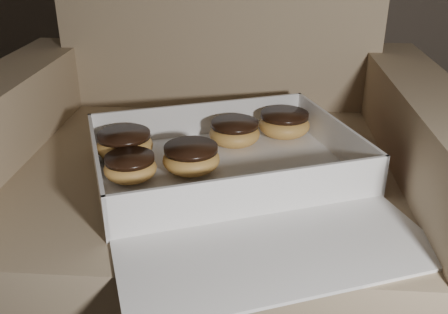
% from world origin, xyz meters
% --- Properties ---
extents(armchair, '(0.90, 0.76, 0.94)m').
position_xyz_m(armchair, '(0.49, 0.97, 0.30)').
color(armchair, '#867255').
rests_on(armchair, floor).
extents(bakery_box, '(0.59, 0.63, 0.07)m').
position_xyz_m(bakery_box, '(0.55, 0.82, 0.43)').
color(bakery_box, white).
rests_on(bakery_box, armchair).
extents(donut_a, '(0.10, 0.10, 0.05)m').
position_xyz_m(donut_a, '(0.64, 1.01, 0.46)').
color(donut_a, '#E09D4E').
rests_on(donut_a, bakery_box).
extents(donut_b, '(0.10, 0.10, 0.05)m').
position_xyz_m(donut_b, '(0.54, 0.96, 0.45)').
color(donut_b, '#E09D4E').
rests_on(donut_b, bakery_box).
extents(donut_c, '(0.10, 0.10, 0.05)m').
position_xyz_m(donut_c, '(0.35, 0.88, 0.46)').
color(donut_c, '#E09D4E').
rests_on(donut_c, bakery_box).
extents(donut_d, '(0.10, 0.10, 0.05)m').
position_xyz_m(donut_d, '(0.47, 0.84, 0.45)').
color(donut_d, '#E09D4E').
rests_on(donut_d, bakery_box).
extents(donut_e, '(0.09, 0.09, 0.04)m').
position_xyz_m(donut_e, '(0.38, 0.80, 0.45)').
color(donut_e, '#E09D4E').
rests_on(donut_e, bakery_box).
extents(crumb_a, '(0.01, 0.01, 0.00)m').
position_xyz_m(crumb_a, '(0.39, 0.70, 0.43)').
color(crumb_a, black).
rests_on(crumb_a, bakery_box).
extents(crumb_b, '(0.01, 0.01, 0.00)m').
position_xyz_m(crumb_b, '(0.56, 0.80, 0.43)').
color(crumb_b, black).
rests_on(crumb_b, bakery_box).
extents(crumb_c, '(0.01, 0.01, 0.00)m').
position_xyz_m(crumb_c, '(0.46, 0.71, 0.43)').
color(crumb_c, black).
rests_on(crumb_c, bakery_box).
extents(crumb_d, '(0.01, 0.01, 0.00)m').
position_xyz_m(crumb_d, '(0.50, 0.74, 0.43)').
color(crumb_d, black).
rests_on(crumb_d, bakery_box).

